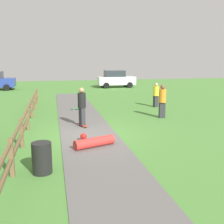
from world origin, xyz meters
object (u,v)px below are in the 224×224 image
(skater_riding, at_px, (82,105))
(bystander_yellow, at_px, (156,94))
(trash_bin, at_px, (42,158))
(bystander_orange, at_px, (162,99))
(skateboard_loose, at_px, (77,108))
(skater_fallen, at_px, (94,142))
(parked_car_white, at_px, (116,79))

(skater_riding, distance_m, bystander_yellow, 7.00)
(trash_bin, xyz_separation_m, skater_riding, (1.68, 5.14, 0.61))
(bystander_orange, bearing_deg, skateboard_loose, 141.74)
(skater_riding, relative_size, bystander_yellow, 1.14)
(skater_fallen, distance_m, skateboard_loose, 7.66)
(bystander_yellow, bearing_deg, bystander_orange, -105.49)
(skater_fallen, relative_size, bystander_yellow, 0.98)
(skater_fallen, distance_m, bystander_yellow, 9.27)
(trash_bin, relative_size, bystander_yellow, 0.55)
(bystander_yellow, xyz_separation_m, bystander_orange, (-0.92, -3.32, 0.13))
(bystander_orange, bearing_deg, trash_bin, -134.79)
(trash_bin, bearing_deg, bystander_orange, 45.21)
(skater_riding, height_order, skateboard_loose, skater_riding)
(bystander_orange, bearing_deg, skater_riding, -166.29)
(skater_riding, relative_size, parked_car_white, 0.44)
(skater_fallen, height_order, skateboard_loose, skater_fallen)
(skater_fallen, height_order, bystander_orange, bystander_orange)
(trash_bin, relative_size, bystander_orange, 0.49)
(trash_bin, distance_m, skater_fallen, 2.69)
(bystander_orange, relative_size, parked_car_white, 0.43)
(bystander_yellow, height_order, parked_car_white, parked_car_white)
(skater_fallen, relative_size, skateboard_loose, 1.96)
(skateboard_loose, height_order, bystander_orange, bystander_orange)
(skater_riding, xyz_separation_m, skater_fallen, (0.09, -3.13, -0.86))
(skater_fallen, bearing_deg, bystander_orange, 43.69)
(bystander_yellow, relative_size, parked_car_white, 0.38)
(trash_bin, xyz_separation_m, bystander_orange, (6.19, 6.24, 0.57))
(skater_fallen, relative_size, parked_car_white, 0.38)
(skateboard_loose, bearing_deg, skater_riding, -91.96)
(parked_car_white, bearing_deg, bystander_orange, -94.07)
(skater_fallen, relative_size, bystander_orange, 0.86)
(skater_riding, relative_size, skateboard_loose, 2.30)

